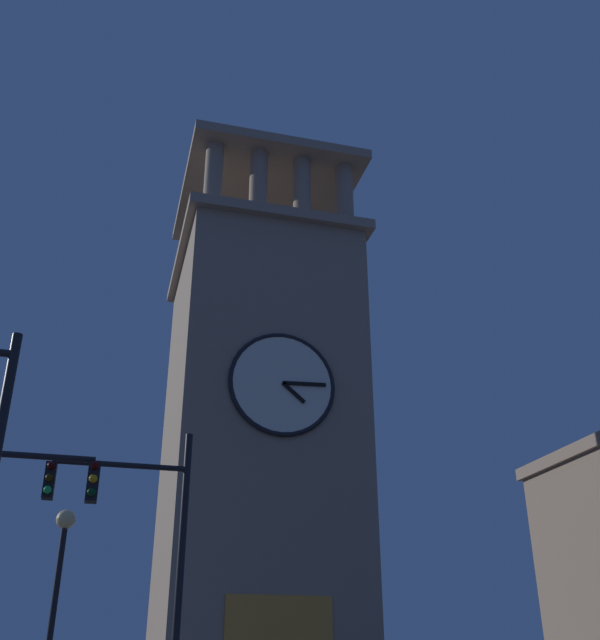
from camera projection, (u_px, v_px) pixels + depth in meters
The scene contains 3 objects.
clocktower at pixel (257, 454), 27.06m from camera, with size 7.03×8.19×23.69m.
traffic_signal_far at pixel (141, 549), 15.07m from camera, with size 3.00×0.41×6.74m.
street_lamp at pixel (57, 584), 16.45m from camera, with size 0.44×0.44×5.39m.
Camera 1 is at (4.29, 23.81, 1.96)m, focal length 41.26 mm.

